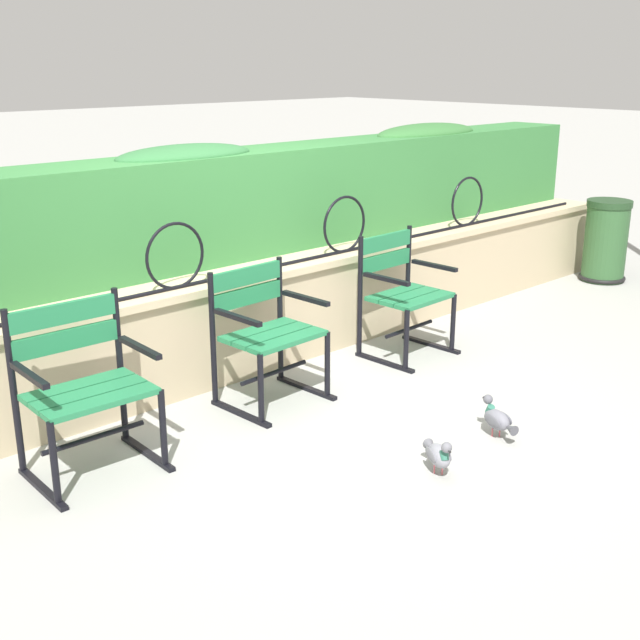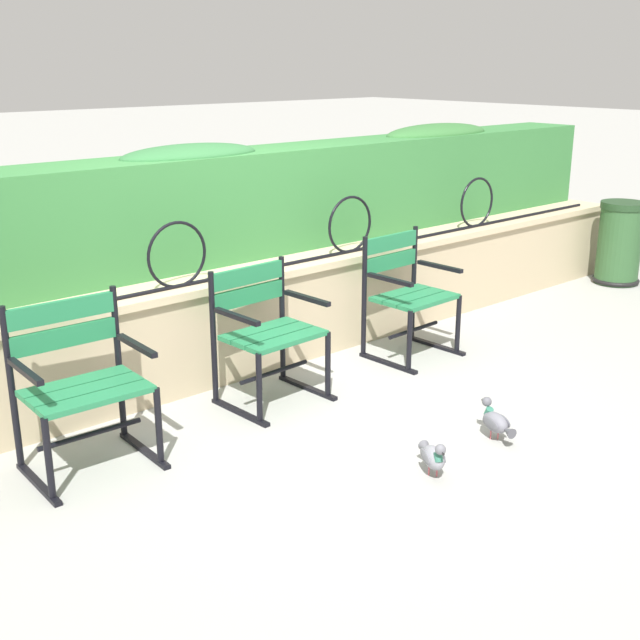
{
  "view_description": "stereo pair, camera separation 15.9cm",
  "coord_description": "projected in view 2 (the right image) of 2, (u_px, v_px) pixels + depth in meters",
  "views": [
    {
      "loc": [
        -3.21,
        -3.32,
        2.06
      ],
      "look_at": [
        0.0,
        0.12,
        0.55
      ],
      "focal_mm": 45.93,
      "sensor_mm": 36.0,
      "label": 1
    },
    {
      "loc": [
        -3.09,
        -3.42,
        2.06
      ],
      "look_at": [
        0.0,
        0.12,
        0.55
      ],
      "focal_mm": 45.93,
      "sensor_mm": 36.0,
      "label": 2
    }
  ],
  "objects": [
    {
      "name": "iron_arch_fence",
      "position": [
        192.0,
        259.0,
        5.1
      ],
      "size": [
        7.92,
        0.02,
        0.42
      ],
      "color": "black",
      "rests_on": "stone_wall"
    },
    {
      "name": "pigeon_near_chairs",
      "position": [
        433.0,
        456.0,
        4.19
      ],
      "size": [
        0.19,
        0.27,
        0.22
      ],
      "color": "gray",
      "rests_on": "ground"
    },
    {
      "name": "trash_bin",
      "position": [
        619.0,
        245.0,
        7.74
      ],
      "size": [
        0.44,
        0.44,
        0.78
      ],
      "color": "#2D562D",
      "rests_on": "ground"
    },
    {
      "name": "hedge_row",
      "position": [
        203.0,
        204.0,
        5.67
      ],
      "size": [
        8.31,
        0.53,
        0.86
      ],
      "color": "#387A3D",
      "rests_on": "stone_wall"
    },
    {
      "name": "stone_wall",
      "position": [
        242.0,
        320.0,
        5.57
      ],
      "size": [
        8.48,
        0.41,
        0.7
      ],
      "color": "tan",
      "rests_on": "ground"
    },
    {
      "name": "park_chair_left",
      "position": [
        80.0,
        381.0,
        4.21
      ],
      "size": [
        0.65,
        0.54,
        0.89
      ],
      "color": "#237547",
      "rests_on": "ground"
    },
    {
      "name": "pigeon_far_side",
      "position": [
        496.0,
        421.0,
        4.59
      ],
      "size": [
        0.15,
        0.29,
        0.22
      ],
      "color": "slate",
      "rests_on": "ground"
    },
    {
      "name": "park_chair_centre",
      "position": [
        266.0,
        329.0,
        5.05
      ],
      "size": [
        0.62,
        0.55,
        0.85
      ],
      "color": "#237547",
      "rests_on": "ground"
    },
    {
      "name": "park_chair_right",
      "position": [
        407.0,
        292.0,
        5.84
      ],
      "size": [
        0.6,
        0.54,
        0.88
      ],
      "color": "#237547",
      "rests_on": "ground"
    },
    {
      "name": "ground_plane",
      "position": [
        333.0,
        410.0,
        5.02
      ],
      "size": [
        60.0,
        60.0,
        0.0
      ],
      "primitive_type": "plane",
      "color": "#9E9E99"
    }
  ]
}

